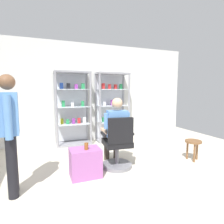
{
  "coord_description": "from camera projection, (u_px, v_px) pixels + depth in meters",
  "views": [
    {
      "loc": [
        -1.29,
        -2.06,
        1.42
      ],
      "look_at": [
        -0.02,
        1.26,
        1.0
      ],
      "focal_mm": 29.24,
      "sensor_mm": 36.0,
      "label": 1
    }
  ],
  "objects": [
    {
      "name": "display_cabinet_right",
      "position": [
        112.0,
        107.0,
        5.18
      ],
      "size": [
        0.9,
        0.45,
        1.9
      ],
      "color": "gray",
      "rests_on": "ground"
    },
    {
      "name": "display_cabinet_left",
      "position": [
        73.0,
        108.0,
        4.79
      ],
      "size": [
        0.9,
        0.45,
        1.9
      ],
      "color": "gray",
      "rests_on": "ground"
    },
    {
      "name": "tea_glass",
      "position": [
        86.0,
        146.0,
        2.94
      ],
      "size": [
        0.07,
        0.07,
        0.11
      ],
      "primitive_type": "cylinder",
      "color": "brown",
      "rests_on": "storage_crate"
    },
    {
      "name": "back_wall",
      "position": [
        90.0,
        93.0,
        5.16
      ],
      "size": [
        6.0,
        0.1,
        2.7
      ],
      "primitive_type": "cube",
      "color": "silver",
      "rests_on": "ground"
    },
    {
      "name": "storage_crate",
      "position": [
        85.0,
        163.0,
        3.01
      ],
      "size": [
        0.49,
        0.37,
        0.47
      ],
      "primitive_type": "cube",
      "color": "#9E599E",
      "rests_on": "ground"
    },
    {
      "name": "standing_customer",
      "position": [
        10.0,
        128.0,
        2.4
      ],
      "size": [
        0.25,
        0.52,
        1.63
      ],
      "color": "black",
      "rests_on": "ground"
    },
    {
      "name": "office_chair",
      "position": [
        118.0,
        147.0,
        3.32
      ],
      "size": [
        0.59,
        0.56,
        0.96
      ],
      "color": "slate",
      "rests_on": "ground"
    },
    {
      "name": "ground_plane",
      "position": [
        145.0,
        193.0,
        2.54
      ],
      "size": [
        7.2,
        7.2,
        0.0
      ],
      "primitive_type": "plane",
      "color": "beige"
    },
    {
      "name": "seated_shopkeeper",
      "position": [
        115.0,
        128.0,
        3.44
      ],
      "size": [
        0.52,
        0.59,
        1.29
      ],
      "color": "#3F382D",
      "rests_on": "ground"
    },
    {
      "name": "wooden_stool",
      "position": [
        193.0,
        144.0,
        3.71
      ],
      "size": [
        0.32,
        0.32,
        0.41
      ],
      "color": "brown",
      "rests_on": "ground"
    }
  ]
}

